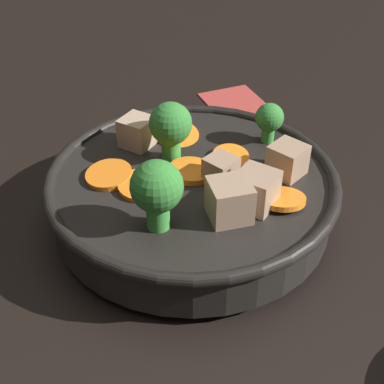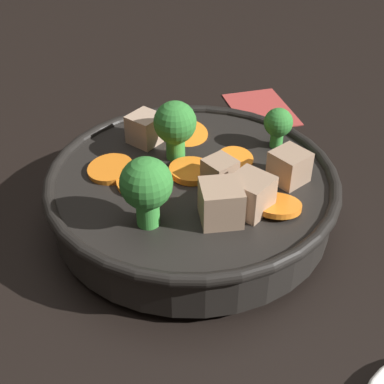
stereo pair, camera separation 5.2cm
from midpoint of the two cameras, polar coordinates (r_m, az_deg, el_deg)
The scene contains 3 objects.
ground_plane at distance 0.54m, azimuth -2.75°, elevation -3.18°, with size 3.00×3.00×0.00m, color black.
stirfry_bowl at distance 0.52m, azimuth -2.84°, elevation 0.16°, with size 0.28×0.28×0.12m.
napkin at distance 0.75m, azimuth 2.97°, elevation 9.15°, with size 0.12×0.10×0.00m.
Camera 1 is at (0.41, -0.08, 0.35)m, focal length 50.00 mm.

